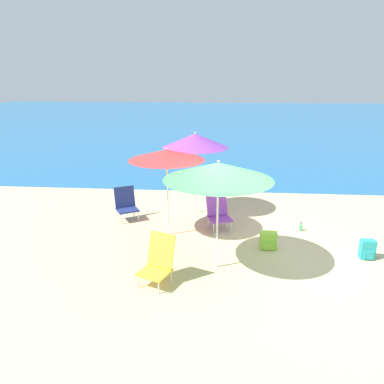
% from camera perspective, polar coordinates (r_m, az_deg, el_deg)
% --- Properties ---
extents(ground_plane, '(60.00, 60.00, 0.00)m').
position_cam_1_polar(ground_plane, '(7.28, 9.94, -10.72)').
color(ground_plane, '#D1BA89').
extents(sea_water, '(60.00, 40.00, 0.01)m').
position_cam_1_polar(sea_water, '(31.15, 6.15, 10.94)').
color(sea_water, '#23669E').
rests_on(sea_water, ground).
extents(beach_umbrella_purple, '(1.62, 1.62, 2.09)m').
position_cam_1_polar(beach_umbrella_purple, '(9.22, 0.49, 7.83)').
color(beach_umbrella_purple, white).
rests_on(beach_umbrella_purple, ground).
extents(beach_umbrella_red, '(1.61, 1.61, 1.96)m').
position_cam_1_polar(beach_umbrella_red, '(7.87, -3.87, 5.67)').
color(beach_umbrella_red, white).
rests_on(beach_umbrella_red, ground).
extents(beach_umbrella_green, '(1.91, 1.91, 2.02)m').
position_cam_1_polar(beach_umbrella_green, '(6.41, 4.03, 3.17)').
color(beach_umbrella_green, white).
rests_on(beach_umbrella_green, ground).
extents(beach_chair_navy, '(0.67, 0.66, 0.80)m').
position_cam_1_polar(beach_chair_navy, '(9.29, -10.04, -1.66)').
color(beach_chair_navy, silver).
rests_on(beach_chair_navy, ground).
extents(beach_chair_purple, '(0.66, 0.74, 0.91)m').
position_cam_1_polar(beach_chair_purple, '(8.60, 3.97, -2.66)').
color(beach_chair_purple, silver).
rests_on(beach_chair_purple, ground).
extents(beach_chair_yellow, '(0.66, 0.70, 0.84)m').
position_cam_1_polar(beach_chair_yellow, '(6.44, -5.17, -10.31)').
color(beach_chair_yellow, silver).
rests_on(beach_chair_yellow, ground).
extents(backpack_teal, '(0.27, 0.21, 0.38)m').
position_cam_1_polar(backpack_teal, '(8.03, 25.17, -7.94)').
color(backpack_teal, teal).
rests_on(backpack_teal, ground).
extents(backpack_lime, '(0.34, 0.22, 0.36)m').
position_cam_1_polar(backpack_lime, '(7.83, 11.55, -7.28)').
color(backpack_lime, '#8ECC3D').
rests_on(backpack_lime, ground).
extents(water_bottle, '(0.08, 0.08, 0.20)m').
position_cam_1_polar(water_bottle, '(8.91, 16.23, -5.22)').
color(water_bottle, '#4CB266').
rests_on(water_bottle, ground).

